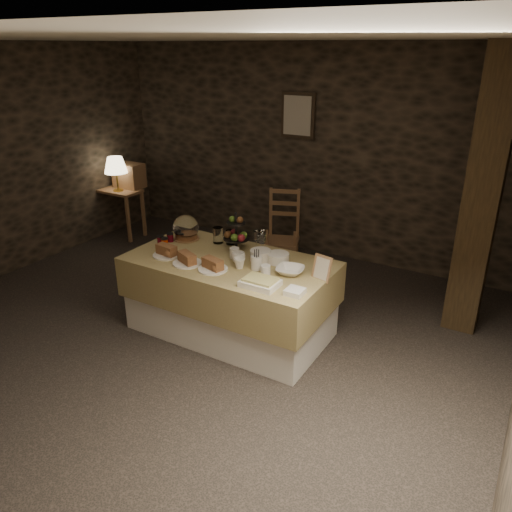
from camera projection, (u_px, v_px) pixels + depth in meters
The scene contains 28 objects.
ground_plane at pixel (193, 332), 4.80m from camera, with size 5.50×5.00×0.01m, color black.
room_shell at pixel (184, 172), 4.19m from camera, with size 5.52×5.02×2.60m.
buffet_table at pixel (230, 291), 4.66m from camera, with size 1.88×1.00×0.74m.
console_table at pixel (119, 198), 7.04m from camera, with size 0.64×0.36×0.68m.
table_lamp at pixel (115, 165), 6.79m from camera, with size 0.31×0.31×0.47m.
wine_rack at pixel (129, 175), 7.05m from camera, with size 0.42×0.26×0.34m, color #895F3E.
chair at pixel (285, 228), 6.37m from camera, with size 0.52×0.51×0.69m.
timber_column at pixel (482, 197), 4.43m from camera, with size 0.30×0.30×2.60m, color black.
framed_picture at pixel (298, 115), 6.14m from camera, with size 0.45×0.04×0.55m.
plate_stack_a at pixel (261, 255), 4.51m from camera, with size 0.19×0.19×0.10m, color white.
plate_stack_b at pixel (278, 258), 4.48m from camera, with size 0.20×0.20×0.09m, color white.
cutlery_holder at pixel (257, 263), 4.33m from camera, with size 0.10×0.10×0.12m, color white.
cup_a at pixel (238, 258), 4.47m from camera, with size 0.12×0.12×0.10m, color white.
cup_b at pixel (239, 263), 4.36m from camera, with size 0.10×0.10×0.09m, color white.
mug_c at pixel (235, 253), 4.57m from camera, with size 0.09×0.09×0.10m, color white.
mug_d at pixel (265, 270), 4.23m from camera, with size 0.08×0.08×0.09m, color white.
bowl at pixel (290, 270), 4.26m from camera, with size 0.24×0.24×0.06m, color white.
cake_dome at pixel (186, 229), 5.00m from camera, with size 0.26×0.26×0.26m.
fruit_stand at pixel (236, 234), 4.76m from camera, with size 0.25×0.25×0.36m.
bread_platter_left at pixel (167, 252), 4.62m from camera, with size 0.26×0.26×0.11m.
bread_platter_center at pixel (187, 260), 4.44m from camera, with size 0.26×0.26×0.11m.
bread_platter_right at pixel (213, 266), 4.33m from camera, with size 0.26×0.26×0.11m.
jam_jars at pixel (171, 238), 4.94m from camera, with size 0.18×0.32×0.07m.
tart_dish at pixel (260, 282), 4.04m from camera, with size 0.30×0.22×0.07m.
square_dish at pixel (295, 292), 3.91m from camera, with size 0.14×0.14×0.04m, color white.
menu_frame at pixel (322, 268), 4.15m from camera, with size 0.17×0.02×0.22m, color #895F3E.
storage_jar_a at pixel (218, 235), 4.91m from camera, with size 0.10×0.10×0.16m, color white.
storage_jar_b at pixel (230, 237), 4.88m from camera, with size 0.09×0.09×0.14m, color white.
Camera 1 is at (2.63, -3.25, 2.55)m, focal length 35.00 mm.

